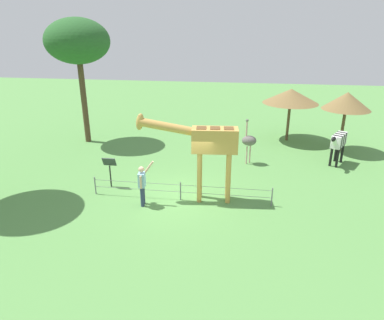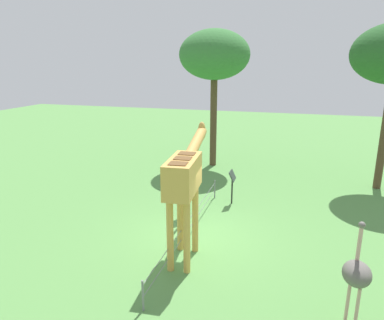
% 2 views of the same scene
% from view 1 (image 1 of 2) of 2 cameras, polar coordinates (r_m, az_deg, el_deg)
% --- Properties ---
extents(ground_plane, '(60.00, 60.00, 0.00)m').
position_cam_1_polar(ground_plane, '(14.10, -1.72, -6.09)').
color(ground_plane, '#568E47').
extents(giraffe, '(3.83, 0.84, 3.45)m').
position_cam_1_polar(giraffe, '(13.08, 2.31, 2.66)').
color(giraffe, gold).
rests_on(giraffe, ground_plane).
extents(visitor, '(0.58, 0.58, 1.75)m').
position_cam_1_polar(visitor, '(13.29, -8.07, -3.76)').
color(visitor, navy).
rests_on(visitor, ground_plane).
extents(zebra, '(1.13, 1.73, 1.66)m').
position_cam_1_polar(zebra, '(18.32, 22.62, 2.70)').
color(zebra, black).
rests_on(zebra, ground_plane).
extents(ostrich, '(0.70, 0.56, 2.25)m').
position_cam_1_polar(ostrich, '(17.30, 9.23, 3.11)').
color(ostrich, '#CC9E93').
rests_on(ostrich, ground_plane).
extents(shade_hut_near, '(2.47, 2.47, 3.20)m').
position_cam_1_polar(shade_hut_near, '(20.13, 23.82, 8.72)').
color(shade_hut_near, brown).
rests_on(shade_hut_near, ground_plane).
extents(shade_hut_far, '(3.16, 3.16, 3.04)m').
position_cam_1_polar(shade_hut_far, '(21.14, 15.73, 9.93)').
color(shade_hut_far, brown).
rests_on(shade_hut_far, ground_plane).
extents(tree_east, '(3.45, 3.45, 6.83)m').
position_cam_1_polar(tree_east, '(20.71, -18.08, 17.74)').
color(tree_east, brown).
rests_on(tree_east, ground_plane).
extents(info_sign, '(0.56, 0.21, 1.32)m').
position_cam_1_polar(info_sign, '(15.02, -13.22, -0.93)').
color(info_sign, black).
rests_on(info_sign, ground_plane).
extents(wire_fence, '(7.05, 0.05, 0.75)m').
position_cam_1_polar(wire_fence, '(13.76, -1.87, -4.95)').
color(wire_fence, slate).
rests_on(wire_fence, ground_plane).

